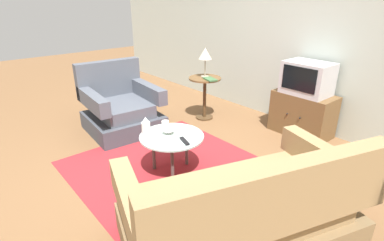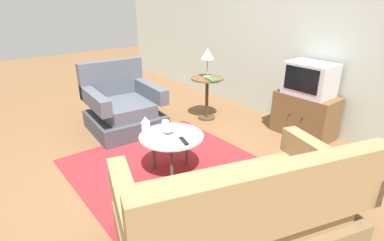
{
  "view_description": "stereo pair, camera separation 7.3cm",
  "coord_description": "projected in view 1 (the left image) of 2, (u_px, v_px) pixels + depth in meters",
  "views": [
    {
      "loc": [
        2.43,
        -1.61,
        1.8
      ],
      "look_at": [
        0.13,
        0.34,
        0.55
      ],
      "focal_mm": 28.24,
      "sensor_mm": 36.0,
      "label": 1
    },
    {
      "loc": [
        2.47,
        -1.56,
        1.8
      ],
      "look_at": [
        0.13,
        0.34,
        0.55
      ],
      "focal_mm": 28.24,
      "sensor_mm": 36.0,
      "label": 2
    }
  ],
  "objects": [
    {
      "name": "television",
      "position": [
        307.0,
        78.0,
        3.96
      ],
      "size": [
        0.59,
        0.43,
        0.43
      ],
      "color": "#B7B7BC",
      "rests_on": "tv_stand"
    },
    {
      "name": "mug",
      "position": [
        165.0,
        124.0,
        3.37
      ],
      "size": [
        0.12,
        0.08,
        0.08
      ],
      "color": "white",
      "rests_on": "coffee_table"
    },
    {
      "name": "tv_stand",
      "position": [
        302.0,
        114.0,
        4.16
      ],
      "size": [
        0.8,
        0.47,
        0.58
      ],
      "color": "brown",
      "rests_on": "ground"
    },
    {
      "name": "table_lamp",
      "position": [
        205.0,
        55.0,
        4.43
      ],
      "size": [
        0.2,
        0.2,
        0.44
      ],
      "color": "#9E937A",
      "rests_on": "side_table"
    },
    {
      "name": "side_table",
      "position": [
        205.0,
        89.0,
        4.62
      ],
      "size": [
        0.49,
        0.49,
        0.66
      ],
      "color": "brown",
      "rests_on": "ground"
    },
    {
      "name": "coffee_table",
      "position": [
        172.0,
        139.0,
        3.2
      ],
      "size": [
        0.68,
        0.68,
        0.43
      ],
      "color": "#B2C6C1",
      "rests_on": "ground"
    },
    {
      "name": "ground_plane",
      "position": [
        161.0,
        170.0,
        3.37
      ],
      "size": [
        16.0,
        16.0,
        0.0
      ],
      "primitive_type": "plane",
      "color": "brown"
    },
    {
      "name": "tv_remote_dark",
      "position": [
        184.0,
        141.0,
        3.05
      ],
      "size": [
        0.18,
        0.09,
        0.02
      ],
      "rotation": [
        0.0,
        0.0,
        2.85
      ],
      "color": "black",
      "rests_on": "coffee_table"
    },
    {
      "name": "armchair",
      "position": [
        121.0,
        109.0,
        4.3
      ],
      "size": [
        1.02,
        1.01,
        0.94
      ],
      "rotation": [
        0.0,
        0.0,
        -1.65
      ],
      "color": "#3E424B",
      "rests_on": "ground"
    },
    {
      "name": "vase",
      "position": [
        146.0,
        127.0,
        3.14
      ],
      "size": [
        0.09,
        0.09,
        0.21
      ],
      "color": "white",
      "rests_on": "coffee_table"
    },
    {
      "name": "back_wall",
      "position": [
        296.0,
        30.0,
        4.27
      ],
      "size": [
        9.0,
        0.12,
        2.7
      ],
      "primitive_type": "cube",
      "color": "#B2BCB2",
      "rests_on": "ground"
    },
    {
      "name": "book",
      "position": [
        210.0,
        79.0,
        4.41
      ],
      "size": [
        0.25,
        0.18,
        0.02
      ],
      "rotation": [
        0.0,
        0.0,
        -0.26
      ],
      "color": "#3D663D",
      "rests_on": "side_table"
    },
    {
      "name": "area_rug",
      "position": [
        173.0,
        171.0,
        3.35
      ],
      "size": [
        2.13,
        1.95,
        0.0
      ],
      "primitive_type": "cube",
      "color": "maroon",
      "rests_on": "ground"
    },
    {
      "name": "bowl",
      "position": [
        168.0,
        132.0,
        3.22
      ],
      "size": [
        0.13,
        0.13,
        0.04
      ],
      "color": "silver",
      "rests_on": "coffee_table"
    },
    {
      "name": "couch",
      "position": [
        244.0,
        213.0,
        2.28
      ],
      "size": [
        1.48,
        1.98,
        0.9
      ],
      "rotation": [
        0.0,
        0.0,
        1.26
      ],
      "color": "brown",
      "rests_on": "ground"
    }
  ]
}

